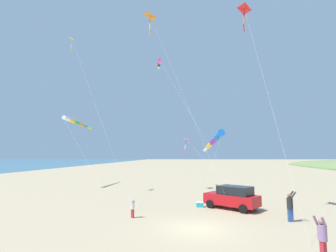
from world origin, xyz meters
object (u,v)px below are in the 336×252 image
object	(u,v)px
kite_windsock_blue_topmost	(159,64)
kite_delta_magenta_far_left	(245,9)
cooler_box	(200,205)
person_adult_flyer	(290,205)
kite_windsock_purple_drifting	(75,122)
kite_delta_black_fish_shape	(151,16)
kite_delta_yellow_midlevel	(186,140)
kite_delta_long_streamer_left	(72,40)
person_child_grey_jacket	(133,207)
kite_windsock_white_trailing	(214,140)
person_child_green_jacket	(322,235)
parked_car	(232,197)

from	to	relation	value
kite_windsock_blue_topmost	kite_delta_magenta_far_left	world-z (taller)	kite_delta_magenta_far_left
cooler_box	kite_delta_magenta_far_left	size ratio (longest dim) A/B	0.04
person_adult_flyer	cooler_box	bearing A→B (deg)	-38.24
kite_delta_magenta_far_left	kite_windsock_purple_drifting	bearing A→B (deg)	-35.56
kite_delta_black_fish_shape	kite_delta_yellow_midlevel	bearing A→B (deg)	-131.13
kite_windsock_purple_drifting	kite_delta_magenta_far_left	bearing A→B (deg)	144.44
person_adult_flyer	kite_delta_magenta_far_left	size ratio (longest dim) A/B	0.12
kite_delta_long_streamer_left	person_child_grey_jacket	bearing A→B (deg)	133.81
kite_windsock_purple_drifting	kite_delta_long_streamer_left	bearing A→B (deg)	108.39
person_adult_flyer	kite_delta_yellow_midlevel	world-z (taller)	kite_delta_yellow_midlevel
cooler_box	kite_windsock_white_trailing	xyz separation A→B (m)	(-2.00, -5.46, 5.79)
person_child_grey_jacket	kite_delta_magenta_far_left	xyz separation A→B (m)	(-8.78, -2.10, 15.70)
kite_windsock_blue_topmost	cooler_box	bearing A→B (deg)	114.23
person_adult_flyer	kite_delta_black_fish_shape	xyz separation A→B (m)	(10.86, -10.87, 19.90)
person_child_green_jacket	kite_delta_yellow_midlevel	distance (m)	23.28
kite_windsock_white_trailing	kite_delta_magenta_far_left	xyz separation A→B (m)	(-1.85, 7.41, 10.45)
cooler_box	person_child_green_jacket	world-z (taller)	person_child_green_jacket
kite_windsock_white_trailing	parked_car	bearing A→B (deg)	95.84
kite_windsock_purple_drifting	kite_delta_magenta_far_left	world-z (taller)	kite_delta_magenta_far_left
kite_windsock_blue_topmost	kite_delta_yellow_midlevel	distance (m)	10.59
kite_delta_yellow_midlevel	kite_delta_magenta_far_left	distance (m)	17.26
person_child_grey_jacket	kite_delta_black_fish_shape	size ratio (longest dim) A/B	0.06
kite_delta_long_streamer_left	kite_windsock_blue_topmost	size ratio (longest dim) A/B	1.11
kite_delta_long_streamer_left	kite_windsock_purple_drifting	bearing A→B (deg)	-71.61
cooler_box	kite_windsock_blue_topmost	world-z (taller)	kite_windsock_blue_topmost
cooler_box	kite_delta_long_streamer_left	size ratio (longest dim) A/B	0.03
kite_windsock_blue_topmost	parked_car	bearing A→B (deg)	123.88
person_adult_flyer	kite_windsock_purple_drifting	distance (m)	29.48
kite_delta_black_fish_shape	person_child_grey_jacket	bearing A→B (deg)	91.45
parked_car	kite_delta_long_streamer_left	xyz separation A→B (m)	(17.16, -6.60, 17.11)
kite_delta_long_streamer_left	kite_windsock_white_trailing	bearing A→B (deg)	178.27
parked_car	person_adult_flyer	world-z (taller)	person_adult_flyer
kite_windsock_white_trailing	kite_delta_black_fish_shape	world-z (taller)	kite_delta_black_fish_shape
kite_windsock_blue_topmost	kite_delta_yellow_midlevel	bearing A→B (deg)	-160.02
kite_delta_long_streamer_left	kite_windsock_blue_topmost	world-z (taller)	kite_delta_long_streamer_left
person_child_green_jacket	kite_delta_long_streamer_left	size ratio (longest dim) A/B	0.10
person_adult_flyer	kite_windsock_white_trailing	distance (m)	11.68
kite_windsock_blue_topmost	kite_delta_magenta_far_left	size ratio (longest dim) A/B	0.99
parked_car	kite_delta_black_fish_shape	xyz separation A→B (m)	(7.82, -7.03, 20.02)
parked_car	kite_delta_long_streamer_left	distance (m)	25.11
person_child_grey_jacket	kite_windsock_blue_topmost	size ratio (longest dim) A/B	0.08
person_child_grey_jacket	kite_windsock_purple_drifting	distance (m)	22.26
kite_windsock_purple_drifting	kite_delta_magenta_far_left	size ratio (longest dim) A/B	1.12
parked_car	person_child_green_jacket	xyz separation A→B (m)	(-1.80, 10.17, 0.06)
cooler_box	kite_delta_yellow_midlevel	xyz separation A→B (m)	(1.00, -11.20, 6.17)
cooler_box	person_child_green_jacket	bearing A→B (deg)	112.27
kite_delta_long_streamer_left	person_adult_flyer	bearing A→B (deg)	152.68
person_child_grey_jacket	kite_windsock_blue_topmost	bearing A→B (deg)	-91.86
kite_windsock_blue_topmost	kite_windsock_white_trailing	world-z (taller)	kite_windsock_blue_topmost
cooler_box	kite_delta_black_fish_shape	size ratio (longest dim) A/B	0.03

